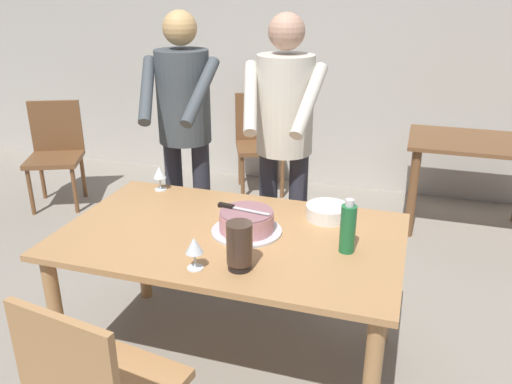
% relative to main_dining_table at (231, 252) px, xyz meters
% --- Properties ---
extents(ground_plane, '(14.00, 14.00, 0.00)m').
position_rel_main_dining_table_xyz_m(ground_plane, '(0.00, 0.00, -0.65)').
color(ground_plane, gray).
extents(back_wall, '(10.00, 0.12, 2.70)m').
position_rel_main_dining_table_xyz_m(back_wall, '(0.00, 2.77, 0.70)').
color(back_wall, '#BCB7AD').
rests_on(back_wall, ground_plane).
extents(main_dining_table, '(1.62, 0.97, 0.75)m').
position_rel_main_dining_table_xyz_m(main_dining_table, '(0.00, 0.00, 0.00)').
color(main_dining_table, tan).
rests_on(main_dining_table, ground_plane).
extents(cake_on_platter, '(0.34, 0.34, 0.11)m').
position_rel_main_dining_table_xyz_m(cake_on_platter, '(0.07, 0.03, 0.15)').
color(cake_on_platter, silver).
rests_on(cake_on_platter, main_dining_table).
extents(cake_knife, '(0.27, 0.06, 0.02)m').
position_rel_main_dining_table_xyz_m(cake_knife, '(-0.00, 0.04, 0.22)').
color(cake_knife, silver).
rests_on(cake_knife, cake_on_platter).
extents(plate_stack, '(0.22, 0.22, 0.07)m').
position_rel_main_dining_table_xyz_m(plate_stack, '(0.41, 0.31, 0.14)').
color(plate_stack, white).
rests_on(plate_stack, main_dining_table).
extents(wine_glass_near, '(0.08, 0.08, 0.14)m').
position_rel_main_dining_table_xyz_m(wine_glass_near, '(-0.03, -0.36, 0.20)').
color(wine_glass_near, silver).
rests_on(wine_glass_near, main_dining_table).
extents(wine_glass_far, '(0.08, 0.08, 0.14)m').
position_rel_main_dining_table_xyz_m(wine_glass_far, '(-0.58, 0.40, 0.20)').
color(wine_glass_far, silver).
rests_on(wine_glass_far, main_dining_table).
extents(water_bottle, '(0.07, 0.07, 0.25)m').
position_rel_main_dining_table_xyz_m(water_bottle, '(0.55, -0.02, 0.22)').
color(water_bottle, '#1E6B38').
rests_on(water_bottle, main_dining_table).
extents(hurricane_lamp, '(0.11, 0.11, 0.21)m').
position_rel_main_dining_table_xyz_m(hurricane_lamp, '(0.15, -0.30, 0.21)').
color(hurricane_lamp, black).
rests_on(hurricane_lamp, main_dining_table).
extents(person_cutting_cake, '(0.47, 0.56, 1.72)m').
position_rel_main_dining_table_xyz_m(person_cutting_cake, '(0.08, 0.70, 0.43)').
color(person_cutting_cake, '#2D2D38').
rests_on(person_cutting_cake, ground_plane).
extents(person_standing_beside, '(0.46, 0.57, 1.72)m').
position_rel_main_dining_table_xyz_m(person_standing_beside, '(-0.56, 0.73, 0.43)').
color(person_standing_beside, '#2D2D38').
rests_on(person_standing_beside, ground_plane).
extents(background_table, '(1.00, 0.70, 0.74)m').
position_rel_main_dining_table_xyz_m(background_table, '(1.25, 2.07, -0.07)').
color(background_table, brown).
rests_on(background_table, ground_plane).
extents(background_chair_0, '(0.58, 0.58, 0.90)m').
position_rel_main_dining_table_xyz_m(background_chair_0, '(-0.60, 2.42, -0.16)').
color(background_chair_0, brown).
rests_on(background_chair_0, ground_plane).
extents(background_chair_1, '(0.58, 0.58, 0.90)m').
position_rel_main_dining_table_xyz_m(background_chair_1, '(-2.21, 1.56, -0.16)').
color(background_chair_1, brown).
rests_on(background_chair_1, ground_plane).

